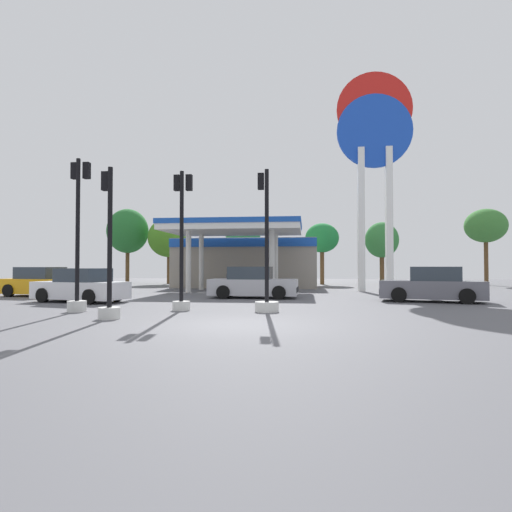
% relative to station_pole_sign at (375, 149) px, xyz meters
% --- Properties ---
extents(ground_plane, '(90.00, 90.00, 0.00)m').
position_rel_station_pole_sign_xyz_m(ground_plane, '(-6.12, -16.15, -8.92)').
color(ground_plane, '#56565B').
rests_on(ground_plane, ground).
extents(gas_station, '(10.48, 11.30, 4.34)m').
position_rel_station_pole_sign_xyz_m(gas_station, '(-8.77, 4.25, -6.82)').
color(gas_station, gray).
rests_on(gas_station, ground).
extents(station_pole_sign, '(4.65, 0.56, 13.77)m').
position_rel_station_pole_sign_xyz_m(station_pole_sign, '(0.00, 0.00, 0.00)').
color(station_pole_sign, white).
rests_on(station_pole_sign, ground).
extents(car_0, '(4.61, 2.80, 1.54)m').
position_rel_station_pole_sign_xyz_m(car_0, '(1.24, -7.65, -8.23)').
color(car_0, black).
rests_on(car_0, ground).
extents(car_1, '(4.37, 2.08, 1.54)m').
position_rel_station_pole_sign_xyz_m(car_1, '(-6.87, -6.28, -8.23)').
color(car_1, black).
rests_on(car_1, ground).
extents(car_2, '(4.40, 2.69, 1.47)m').
position_rel_station_pole_sign_xyz_m(car_2, '(-14.05, -9.58, -8.26)').
color(car_2, black).
rests_on(car_2, ground).
extents(car_3, '(4.49, 2.47, 1.52)m').
position_rel_station_pole_sign_xyz_m(car_3, '(-17.94, -6.37, -8.23)').
color(car_3, black).
rests_on(car_3, ground).
extents(traffic_signal_0, '(0.65, 0.67, 4.93)m').
position_rel_station_pole_sign_xyz_m(traffic_signal_0, '(-8.63, -12.57, -6.92)').
color(traffic_signal_0, silver).
rests_on(traffic_signal_0, ground).
extents(traffic_signal_1, '(0.65, 0.67, 5.26)m').
position_rel_station_pole_sign_xyz_m(traffic_signal_1, '(-12.05, -13.43, -6.91)').
color(traffic_signal_1, silver).
rests_on(traffic_signal_1, ground).
extents(traffic_signal_2, '(0.64, 0.68, 4.50)m').
position_rel_station_pole_sign_xyz_m(traffic_signal_2, '(-10.06, -15.25, -7.50)').
color(traffic_signal_2, silver).
rests_on(traffic_signal_2, ground).
extents(traffic_signal_3, '(0.82, 0.82, 4.90)m').
position_rel_station_pole_sign_xyz_m(traffic_signal_3, '(-5.63, -12.67, -7.71)').
color(traffic_signal_3, silver).
rests_on(traffic_signal_3, ground).
extents(tree_0, '(3.83, 3.83, 6.97)m').
position_rel_station_pole_sign_xyz_m(tree_0, '(-20.91, 11.22, -4.05)').
color(tree_0, brown).
rests_on(tree_0, ground).
extents(tree_1, '(3.76, 3.76, 5.99)m').
position_rel_station_pole_sign_xyz_m(tree_1, '(-16.73, 10.61, -4.73)').
color(tree_1, brown).
rests_on(tree_1, ground).
extents(tree_2, '(3.25, 3.25, 6.02)m').
position_rel_station_pole_sign_xyz_m(tree_2, '(-10.06, 11.88, -4.38)').
color(tree_2, brown).
rests_on(tree_2, ground).
extents(tree_3, '(2.95, 2.95, 5.36)m').
position_rel_station_pole_sign_xyz_m(tree_3, '(-2.89, 10.78, -4.89)').
color(tree_3, brown).
rests_on(tree_3, ground).
extents(tree_4, '(2.96, 2.96, 5.54)m').
position_rel_station_pole_sign_xyz_m(tree_4, '(2.45, 12.12, -5.01)').
color(tree_4, brown).
rests_on(tree_4, ground).
extents(tree_5, '(3.36, 3.36, 6.40)m').
position_rel_station_pole_sign_xyz_m(tree_5, '(10.67, 10.55, -3.98)').
color(tree_5, brown).
rests_on(tree_5, ground).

